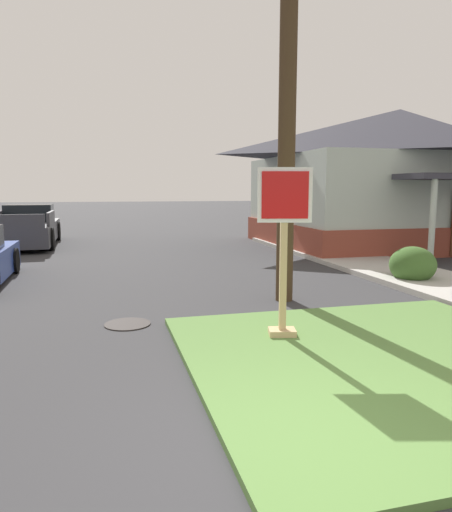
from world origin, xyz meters
The scene contains 9 objects.
ground_plane centered at (0.00, 0.00, 0.00)m, with size 160.00×160.00×0.00m, color #333335.
grass_corner_patch centered at (1.84, 1.60, 0.04)m, with size 4.82×4.70×0.08m, color #567F3D.
sidewalk_strip centered at (5.45, 6.04, 0.06)m, with size 2.20×17.75×0.12m, color #B2AFA8.
stop_sign centered at (0.87, 2.72, 1.17)m, with size 0.70×0.36×2.25m.
manhole_cover centered at (-1.13, 4.04, 0.01)m, with size 0.70×0.70×0.02m, color black.
pickup_truck_charcoal centered at (-4.15, 15.47, 0.62)m, with size 2.12×5.51×1.48m.
utility_pole centered at (1.77, 4.94, 4.64)m, with size 1.41×0.31×8.99m.
corner_house centered at (9.14, 12.38, 2.53)m, with size 9.81×8.58×4.93m.
shrub_by_curb centered at (5.11, 5.77, 0.40)m, with size 1.00×1.00×0.81m, color #3B5F27.
Camera 1 is at (-1.42, -3.07, 2.04)m, focal length 33.00 mm.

